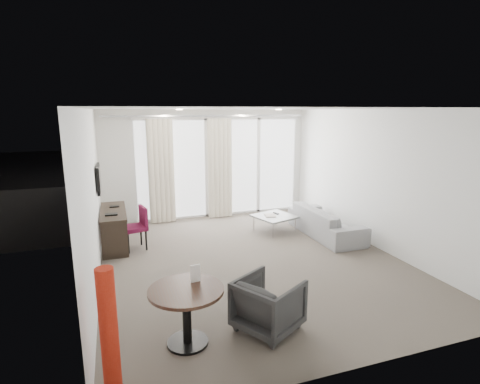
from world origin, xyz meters
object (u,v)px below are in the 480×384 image
object	(u,v)px
desk_chair	(134,228)
rattan_chair_b	(250,186)
desk	(114,228)
sofa	(325,222)
red_lamp	(109,336)
tub_armchair	(268,304)
coffee_table	(274,223)
rattan_chair_a	(227,186)
round_table	(187,316)

from	to	relation	value
desk_chair	rattan_chair_b	size ratio (longest dim) A/B	0.94
desk	desk_chair	world-z (taller)	desk_chair
desk	sofa	world-z (taller)	desk
red_lamp	tub_armchair	size ratio (longest dim) A/B	1.82
tub_armchair	coffee_table	distance (m)	3.75
desk_chair	rattan_chair_a	world-z (taller)	desk_chair
desk_chair	round_table	size ratio (longest dim) A/B	0.97
round_table	tub_armchair	size ratio (longest dim) A/B	1.19
sofa	rattan_chair_b	size ratio (longest dim) A/B	2.29
round_table	rattan_chair_b	world-z (taller)	rattan_chair_b
desk_chair	coffee_table	world-z (taller)	desk_chair
rattan_chair_b	sofa	bearing A→B (deg)	-106.67
desk	rattan_chair_a	world-z (taller)	rattan_chair_a
round_table	rattan_chair_b	xyz separation A→B (m)	(3.03, 6.12, 0.10)
desk	tub_armchair	bearing A→B (deg)	-64.63
round_table	rattan_chair_b	size ratio (longest dim) A/B	0.96
desk_chair	tub_armchair	world-z (taller)	desk_chair
desk	coffee_table	distance (m)	3.30
coffee_table	sofa	size ratio (longest dim) A/B	0.39
red_lamp	coffee_table	xyz separation A→B (m)	(3.36, 3.97, -0.46)
sofa	rattan_chair_a	xyz separation A→B (m)	(-1.02, 3.79, 0.09)
desk_chair	rattan_chair_b	distance (m)	4.46
sofa	round_table	bearing A→B (deg)	128.81
red_lamp	rattan_chair_b	bearing A→B (deg)	60.34
sofa	desk_chair	bearing A→B (deg)	83.53
desk	rattan_chair_b	xyz separation A→B (m)	(3.76, 2.56, 0.08)
desk_chair	round_table	bearing A→B (deg)	-95.56
desk_chair	rattan_chair_b	xyz separation A→B (m)	(3.40, 2.89, 0.03)
desk	red_lamp	distance (m)	4.17
rattan_chair_a	rattan_chair_b	bearing A→B (deg)	-18.46
desk	tub_armchair	size ratio (longest dim) A/B	2.13
desk	tub_armchair	world-z (taller)	desk
red_lamp	rattan_chair_a	bearing A→B (deg)	65.62
red_lamp	tub_armchair	distance (m)	1.88
tub_armchair	rattan_chair_b	bearing A→B (deg)	-49.39
round_table	sofa	bearing A→B (deg)	38.81
coffee_table	rattan_chair_b	distance (m)	2.81
round_table	rattan_chair_a	world-z (taller)	rattan_chair_a
round_table	rattan_chair_b	distance (m)	6.83
desk	round_table	bearing A→B (deg)	-78.46
coffee_table	rattan_chair_b	world-z (taller)	rattan_chair_b
desk	red_lamp	world-z (taller)	red_lamp
rattan_chair_a	rattan_chair_b	size ratio (longest dim) A/B	0.88
desk	round_table	world-z (taller)	desk
coffee_table	desk_chair	bearing A→B (deg)	-177.35
desk_chair	sofa	size ratio (longest dim) A/B	0.41
desk_chair	coffee_table	xyz separation A→B (m)	(2.93, 0.14, -0.23)
tub_armchair	rattan_chair_b	xyz separation A→B (m)	(2.06, 6.15, 0.12)
red_lamp	coffee_table	distance (m)	5.22
red_lamp	tub_armchair	xyz separation A→B (m)	(1.77, 0.57, -0.32)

